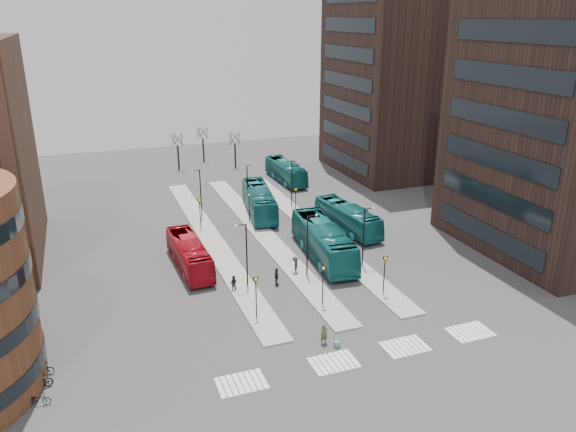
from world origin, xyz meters
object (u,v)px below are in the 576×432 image
object	(u,v)px
teal_bus_a	(323,241)
commuter_b	(277,277)
commuter_a	(233,283)
bicycle_mid	(39,382)
commuter_c	(295,265)
suitcase	(337,344)
bicycle_near	(38,399)
bicycle_far	(40,371)
traveller	(324,334)
teal_bus_c	(347,218)
red_bus	(189,254)
teal_bus_d	(286,171)
teal_bus_b	(259,201)

from	to	relation	value
teal_bus_a	commuter_b	xyz separation A→B (m)	(-6.63, -4.32, -0.99)
commuter_a	bicycle_mid	distance (m)	18.62
commuter_c	commuter_b	bearing A→B (deg)	-37.02
commuter_c	suitcase	bearing A→B (deg)	11.68
commuter_c	bicycle_mid	bearing A→B (deg)	-45.81
bicycle_mid	commuter_b	bearing A→B (deg)	-68.56
bicycle_near	bicycle_far	xyz separation A→B (m)	(0.00, 3.24, 0.05)
commuter_a	bicycle_near	world-z (taller)	commuter_a
traveller	bicycle_near	xyz separation A→B (m)	(-20.33, -0.16, -0.40)
commuter_c	bicycle_near	world-z (taller)	commuter_c
teal_bus_c	traveller	xyz separation A→B (m)	(-12.34, -21.19, -0.72)
red_bus	commuter_c	size ratio (longest dim) A/B	6.15
teal_bus_a	teal_bus_c	bearing A→B (deg)	51.51
teal_bus_d	suitcase	bearing A→B (deg)	-106.60
bicycle_far	bicycle_near	bearing A→B (deg)	175.51
suitcase	red_bus	bearing A→B (deg)	97.24
commuter_a	teal_bus_c	bearing A→B (deg)	-123.90
commuter_a	commuter_c	distance (m)	6.76
teal_bus_a	teal_bus_d	world-z (taller)	teal_bus_a
red_bus	bicycle_mid	size ratio (longest dim) A/B	5.98
bicycle_near	commuter_c	bearing A→B (deg)	-47.97
teal_bus_a	bicycle_far	distance (m)	29.40
teal_bus_d	commuter_a	size ratio (longest dim) A/B	7.50
commuter_c	teal_bus_a	bearing A→B (deg)	141.49
teal_bus_d	bicycle_far	xyz separation A→B (m)	(-32.97, -39.84, -1.08)
commuter_b	commuter_c	bearing A→B (deg)	-50.63
teal_bus_a	traveller	bearing A→B (deg)	-108.65
teal_bus_a	bicycle_far	bearing A→B (deg)	-151.24
teal_bus_a	teal_bus_c	distance (m)	8.51
teal_bus_d	commuter_a	xyz separation A→B (m)	(-16.85, -31.94, -0.82)
teal_bus_c	bicycle_far	world-z (taller)	teal_bus_c
teal_bus_c	traveller	size ratio (longest dim) A/B	6.71
suitcase	bicycle_mid	distance (m)	21.19
red_bus	commuter_b	xyz separation A→B (m)	(6.89, -6.60, -0.64)
bicycle_near	teal_bus_c	bearing A→B (deg)	-43.70
teal_bus_d	bicycle_mid	distance (m)	52.82
commuter_a	red_bus	bearing A→B (deg)	-41.58
red_bus	commuter_b	bearing A→B (deg)	-46.00
suitcase	teal_bus_b	world-z (taller)	teal_bus_b
bicycle_mid	suitcase	bearing A→B (deg)	-99.33
commuter_a	commuter_c	bearing A→B (deg)	-143.60
commuter_c	bicycle_mid	xyz separation A→B (m)	(-22.73, -10.71, -0.33)
commuter_c	bicycle_far	size ratio (longest dim) A/B	0.94
teal_bus_a	commuter_b	distance (m)	7.98
bicycle_mid	teal_bus_a	bearing A→B (deg)	-66.17
teal_bus_b	traveller	size ratio (longest dim) A/B	7.43
commuter_c	teal_bus_d	bearing A→B (deg)	-179.57
red_bus	bicycle_mid	bearing A→B (deg)	-132.71
commuter_a	bicycle_far	bearing A→B (deg)	50.53
teal_bus_c	commuter_b	distance (m)	16.32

